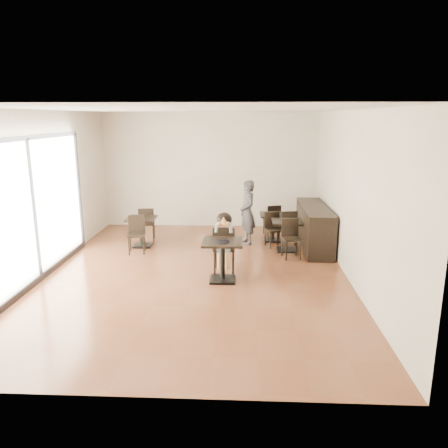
# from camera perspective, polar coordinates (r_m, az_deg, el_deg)

# --- Properties ---
(floor) EXTENTS (6.00, 8.00, 0.01)m
(floor) POSITION_cam_1_polar(r_m,az_deg,el_deg) (8.85, -3.73, -6.49)
(floor) COLOR brown
(floor) RESTS_ON ground
(ceiling) EXTENTS (6.00, 8.00, 0.01)m
(ceiling) POSITION_cam_1_polar(r_m,az_deg,el_deg) (8.31, -4.09, 14.70)
(ceiling) COLOR silver
(ceiling) RESTS_ON floor
(wall_back) EXTENTS (6.00, 0.01, 3.20)m
(wall_back) POSITION_cam_1_polar(r_m,az_deg,el_deg) (12.37, -1.79, 6.99)
(wall_back) COLOR silver
(wall_back) RESTS_ON floor
(wall_front) EXTENTS (6.00, 0.01, 3.20)m
(wall_front) POSITION_cam_1_polar(r_m,az_deg,el_deg) (4.60, -9.58, -4.98)
(wall_front) COLOR silver
(wall_front) RESTS_ON floor
(wall_left) EXTENTS (0.01, 8.00, 3.20)m
(wall_left) POSITION_cam_1_polar(r_m,az_deg,el_deg) (9.27, -22.70, 3.64)
(wall_left) COLOR silver
(wall_left) RESTS_ON floor
(wall_right) EXTENTS (0.01, 8.00, 3.20)m
(wall_right) POSITION_cam_1_polar(r_m,az_deg,el_deg) (8.62, 16.36, 3.46)
(wall_right) COLOR silver
(wall_right) RESTS_ON floor
(storefront_window) EXTENTS (0.04, 4.50, 2.60)m
(storefront_window) POSITION_cam_1_polar(r_m,az_deg,el_deg) (8.85, -23.76, 1.78)
(storefront_window) COLOR white
(storefront_window) RESTS_ON floor
(child_table) EXTENTS (0.75, 0.75, 0.80)m
(child_table) POSITION_cam_1_polar(r_m,az_deg,el_deg) (8.34, -0.16, -4.83)
(child_table) COLOR black
(child_table) RESTS_ON floor
(child_chair) EXTENTS (0.43, 0.43, 0.96)m
(child_chair) POSITION_cam_1_polar(r_m,az_deg,el_deg) (8.84, 0.02, -3.20)
(child_chair) COLOR black
(child_chair) RESTS_ON floor
(child) EXTENTS (0.43, 0.60, 1.21)m
(child) POSITION_cam_1_polar(r_m,az_deg,el_deg) (8.81, 0.02, -2.43)
(child) COLOR gray
(child) RESTS_ON child_chair
(plate) EXTENTS (0.27, 0.27, 0.02)m
(plate) POSITION_cam_1_polar(r_m,az_deg,el_deg) (8.13, -0.20, -2.34)
(plate) COLOR black
(plate) RESTS_ON child_table
(pizza_slice) EXTENTS (0.28, 0.22, 0.06)m
(pizza_slice) POSITION_cam_1_polar(r_m,az_deg,el_deg) (8.51, -0.04, 0.08)
(pizza_slice) COLOR #DFC26A
(pizza_slice) RESTS_ON child
(adult_patron) EXTENTS (0.55, 0.67, 1.58)m
(adult_patron) POSITION_cam_1_polar(r_m,az_deg,el_deg) (10.71, 3.08, 1.51)
(adult_patron) COLOR #3A3A3F
(adult_patron) RESTS_ON floor
(cafe_table_mid) EXTENTS (0.79, 0.79, 0.72)m
(cafe_table_mid) POSITION_cam_1_polar(r_m,az_deg,el_deg) (10.33, 8.15, -1.53)
(cafe_table_mid) COLOR black
(cafe_table_mid) RESTS_ON floor
(cafe_table_left) EXTENTS (0.77, 0.77, 0.71)m
(cafe_table_left) POSITION_cam_1_polar(r_m,az_deg,el_deg) (10.76, -10.65, -1.02)
(cafe_table_left) COLOR black
(cafe_table_left) RESTS_ON floor
(cafe_table_back) EXTENTS (0.83, 0.83, 0.69)m
(cafe_table_back) POSITION_cam_1_polar(r_m,az_deg,el_deg) (11.12, 6.39, -0.44)
(cafe_table_back) COLOR black
(cafe_table_back) RESTS_ON floor
(chair_mid_a) EXTENTS (0.45, 0.45, 0.86)m
(chair_mid_a) POSITION_cam_1_polar(r_m,az_deg,el_deg) (10.84, 8.24, -0.39)
(chair_mid_a) COLOR black
(chair_mid_a) RESTS_ON floor
(chair_mid_b) EXTENTS (0.45, 0.45, 0.86)m
(chair_mid_b) POSITION_cam_1_polar(r_m,az_deg,el_deg) (9.79, 8.84, -1.97)
(chair_mid_b) COLOR black
(chair_mid_b) RESTS_ON floor
(chair_left_a) EXTENTS (0.44, 0.44, 0.86)m
(chair_left_a) POSITION_cam_1_polar(r_m,az_deg,el_deg) (11.26, -10.04, 0.05)
(chair_left_a) COLOR black
(chair_left_a) RESTS_ON floor
(chair_left_b) EXTENTS (0.44, 0.44, 0.86)m
(chair_left_b) POSITION_cam_1_polar(r_m,az_deg,el_deg) (10.22, -11.37, -1.42)
(chair_left_b) COLOR black
(chair_left_b) RESTS_ON floor
(chair_back_a) EXTENTS (0.47, 0.47, 0.83)m
(chair_back_a) POSITION_cam_1_polar(r_m,az_deg,el_deg) (11.64, 6.24, 0.56)
(chair_back_a) COLOR black
(chair_back_a) RESTS_ON floor
(chair_back_b) EXTENTS (0.47, 0.47, 0.83)m
(chair_back_b) POSITION_cam_1_polar(r_m,az_deg,el_deg) (10.57, 6.58, -0.80)
(chair_back_b) COLOR black
(chair_back_b) RESTS_ON floor
(service_counter) EXTENTS (0.60, 2.40, 1.00)m
(service_counter) POSITION_cam_1_polar(r_m,az_deg,el_deg) (10.70, 11.70, -0.36)
(service_counter) COLOR black
(service_counter) RESTS_ON floor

